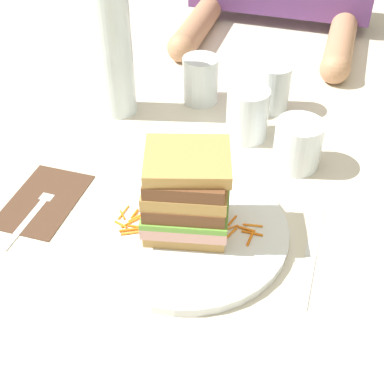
{
  "coord_description": "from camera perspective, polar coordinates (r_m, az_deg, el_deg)",
  "views": [
    {
      "loc": [
        0.16,
        -0.51,
        0.54
      ],
      "look_at": [
        -0.0,
        0.04,
        0.05
      ],
      "focal_mm": 49.5,
      "sensor_mm": 36.0,
      "label": 1
    }
  ],
  "objects": [
    {
      "name": "ground_plane",
      "position": [
        0.76,
        -0.69,
        -4.78
      ],
      "size": [
        3.0,
        3.0,
        0.0
      ],
      "primitive_type": "plane",
      "color": "beige"
    },
    {
      "name": "main_plate",
      "position": [
        0.76,
        -0.67,
        -4.12
      ],
      "size": [
        0.29,
        0.29,
        0.01
      ],
      "primitive_type": "cylinder",
      "color": "white",
      "rests_on": "ground_plane"
    },
    {
      "name": "sandwich",
      "position": [
        0.71,
        -0.65,
        -0.25
      ],
      "size": [
        0.14,
        0.13,
        0.12
      ],
      "color": "tan",
      "rests_on": "main_plate"
    },
    {
      "name": "carrot_shred_0",
      "position": [
        0.76,
        -7.69,
        -3.48
      ],
      "size": [
        0.02,
        0.01,
        0.0
      ],
      "primitive_type": "cylinder",
      "rotation": [
        0.0,
        1.57,
        5.97
      ],
      "color": "orange",
      "rests_on": "main_plate"
    },
    {
      "name": "carrot_shred_1",
      "position": [
        0.77,
        -6.1,
        -2.79
      ],
      "size": [
        0.02,
        0.02,
        0.0
      ],
      "primitive_type": "cylinder",
      "rotation": [
        0.0,
        1.57,
        0.98
      ],
      "color": "orange",
      "rests_on": "main_plate"
    },
    {
      "name": "carrot_shred_2",
      "position": [
        0.77,
        -7.62,
        -2.63
      ],
      "size": [
        0.02,
        0.02,
        0.0
      ],
      "primitive_type": "cylinder",
      "rotation": [
        0.0,
        1.57,
        5.44
      ],
      "color": "orange",
      "rests_on": "main_plate"
    },
    {
      "name": "carrot_shred_3",
      "position": [
        0.75,
        -6.83,
        -4.07
      ],
      "size": [
        0.03,
        0.02,
        0.0
      ],
      "primitive_type": "cylinder",
      "rotation": [
        0.0,
        1.57,
        3.61
      ],
      "color": "orange",
      "rests_on": "main_plate"
    },
    {
      "name": "carrot_shred_4",
      "position": [
        0.74,
        -6.47,
        -4.39
      ],
      "size": [
        0.03,
        0.02,
        0.0
      ],
      "primitive_type": "cylinder",
      "rotation": [
        0.0,
        1.57,
        0.48
      ],
      "color": "orange",
      "rests_on": "main_plate"
    },
    {
      "name": "carrot_shred_5",
      "position": [
        0.75,
        -6.14,
        -3.71
      ],
      "size": [
        0.02,
        0.01,
        0.0
      ],
      "primitive_type": "cylinder",
      "rotation": [
        0.0,
        1.57,
        0.11
      ],
      "color": "orange",
      "rests_on": "main_plate"
    },
    {
      "name": "carrot_shred_6",
      "position": [
        0.76,
        -6.57,
        -3.23
      ],
      "size": [
        0.02,
        0.03,
        0.0
      ],
      "primitive_type": "cylinder",
      "rotation": [
        0.0,
        1.57,
        4.1
      ],
      "color": "orange",
      "rests_on": "main_plate"
    },
    {
      "name": "carrot_shred_7",
      "position": [
        0.78,
        -7.4,
        -2.19
      ],
      "size": [
        0.01,
        0.03,
        0.0
      ],
      "primitive_type": "cylinder",
      "rotation": [
        0.0,
        1.57,
        1.46
      ],
      "color": "orange",
      "rests_on": "main_plate"
    },
    {
      "name": "carrot_shred_8",
      "position": [
        0.77,
        -6.2,
        -2.36
      ],
      "size": [
        0.01,
        0.02,
        0.0
      ],
      "primitive_type": "cylinder",
      "rotation": [
        0.0,
        1.57,
        4.61
      ],
      "color": "orange",
      "rests_on": "main_plate"
    },
    {
      "name": "carrot_shred_9",
      "position": [
        0.74,
        6.51,
        -4.43
      ],
      "size": [
        0.03,
        0.0,
        0.0
      ],
      "primitive_type": "cylinder",
      "rotation": [
        0.0,
        1.57,
        0.01
      ],
      "color": "orange",
      "rests_on": "main_plate"
    },
    {
      "name": "carrot_shred_10",
      "position": [
        0.74,
        6.33,
        -4.93
      ],
      "size": [
        0.01,
        0.03,
        0.0
      ],
      "primitive_type": "cylinder",
      "rotation": [
        0.0,
        1.57,
        4.63
      ],
      "color": "orange",
      "rests_on": "main_plate"
    },
    {
      "name": "carrot_shred_11",
      "position": [
        0.75,
        5.87,
        -3.98
      ],
      "size": [
        0.03,
        0.01,
        0.0
      ],
      "primitive_type": "cylinder",
      "rotation": [
        0.0,
        1.57,
        3.04
      ],
      "color": "orange",
      "rests_on": "main_plate"
    },
    {
      "name": "carrot_shred_12",
      "position": [
        0.76,
        6.58,
        -3.58
      ],
      "size": [
        0.03,
        0.01,
        0.0
      ],
      "primitive_type": "cylinder",
      "rotation": [
        0.0,
        1.57,
        3.29
      ],
      "color": "orange",
      "rests_on": "main_plate"
    },
    {
      "name": "carrot_shred_13",
      "position": [
        0.74,
        4.2,
        -4.48
      ],
      "size": [
        0.01,
        0.03,
        0.0
      ],
      "primitive_type": "cylinder",
      "rotation": [
        0.0,
        1.57,
        1.19
      ],
      "color": "orange",
      "rests_on": "main_plate"
    },
    {
      "name": "carrot_shred_14",
      "position": [
        0.75,
        4.27,
        -3.83
      ],
      "size": [
        0.02,
        0.02,
        0.0
      ],
      "primitive_type": "cylinder",
      "rotation": [
        0.0,
        1.57,
        3.89
      ],
      "color": "orange",
      "rests_on": "main_plate"
    },
    {
      "name": "carrot_shred_15",
      "position": [
        0.76,
        4.36,
        -3.08
      ],
      "size": [
        0.01,
        0.02,
        0.0
      ],
      "primitive_type": "cylinder",
      "rotation": [
        0.0,
        1.57,
        1.3
      ],
      "color": "orange",
      "rests_on": "main_plate"
    },
    {
      "name": "napkin_dark",
      "position": [
        0.84,
        -15.68,
        -0.85
      ],
      "size": [
        0.1,
        0.15,
        0.0
      ],
      "primitive_type": "cube",
      "rotation": [
        0.0,
        0.0,
        0.0
      ],
      "color": "#4C3323",
      "rests_on": "ground_plane"
    },
    {
      "name": "fork",
      "position": [
        0.83,
        -16.48,
        -1.66
      ],
      "size": [
        0.02,
        0.17,
        0.0
      ],
      "color": "silver",
      "rests_on": "napkin_dark"
    },
    {
      "name": "knife",
      "position": [
        0.75,
        12.69,
        -6.7
      ],
      "size": [
        0.02,
        0.2,
        0.0
      ],
      "color": "silver",
      "rests_on": "ground_plane"
    },
    {
      "name": "juice_glass",
      "position": [
        0.88,
        11.28,
        4.8
      ],
      "size": [
        0.08,
        0.08,
        0.08
      ],
      "color": "white",
      "rests_on": "ground_plane"
    },
    {
      "name": "water_bottle",
      "position": [
        0.96,
        -8.56,
        16.28
      ],
      "size": [
        0.07,
        0.07,
        0.33
      ],
      "color": "silver",
      "rests_on": "ground_plane"
    },
    {
      "name": "empty_tumbler_0",
      "position": [
        1.02,
        8.78,
        11.01
      ],
      "size": [
        0.06,
        0.06,
        0.09
      ],
      "primitive_type": "cylinder",
      "color": "silver",
      "rests_on": "ground_plane"
    },
    {
      "name": "empty_tumbler_1",
      "position": [
        0.93,
        5.98,
        8.37
      ],
      "size": [
        0.07,
        0.07,
        0.09
      ],
      "primitive_type": "cylinder",
      "color": "silver",
      "rests_on": "ground_plane"
    },
    {
      "name": "empty_tumbler_2",
      "position": [
        1.03,
        0.92,
        11.99
      ],
      "size": [
        0.07,
        0.07,
        0.09
      ],
      "primitive_type": "cylinder",
      "color": "silver",
      "rests_on": "ground_plane"
    }
  ]
}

